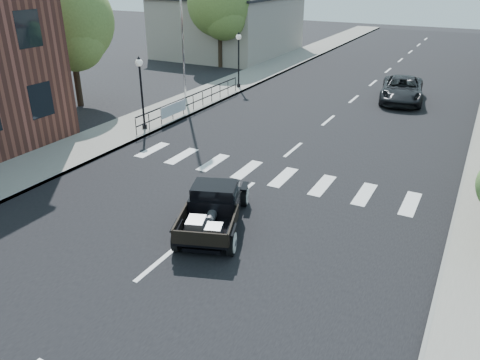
% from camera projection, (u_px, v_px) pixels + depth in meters
% --- Properties ---
extents(ground, '(120.00, 120.00, 0.00)m').
position_uv_depth(ground, '(213.00, 217.00, 15.46)').
color(ground, black).
rests_on(ground, ground).
extents(road, '(14.00, 80.00, 0.02)m').
position_uv_depth(road, '(344.00, 107.00, 27.50)').
color(road, black).
rests_on(road, ground).
extents(road_markings, '(12.00, 60.00, 0.06)m').
position_uv_depth(road_markings, '(316.00, 131.00, 23.49)').
color(road_markings, silver).
rests_on(road_markings, ground).
extents(sidewalk_left, '(3.00, 80.00, 0.15)m').
position_uv_depth(sidewalk_left, '(220.00, 90.00, 31.10)').
color(sidewalk_left, gray).
rests_on(sidewalk_left, ground).
extents(low_building_left, '(10.00, 12.00, 5.00)m').
position_uv_depth(low_building_left, '(229.00, 26.00, 43.30)').
color(low_building_left, '#A79B8C').
rests_on(low_building_left, ground).
extents(railing, '(0.08, 10.00, 1.00)m').
position_uv_depth(railing, '(193.00, 101.00, 26.33)').
color(railing, black).
rests_on(railing, sidewalk_left).
extents(banner, '(0.04, 2.20, 0.60)m').
position_uv_depth(banner, '(174.00, 113.00, 24.78)').
color(banner, silver).
rests_on(banner, sidewalk_left).
extents(lamp_post_b, '(0.36, 0.36, 3.55)m').
position_uv_depth(lamp_post_b, '(142.00, 93.00, 22.72)').
color(lamp_post_b, black).
rests_on(lamp_post_b, sidewalk_left).
extents(lamp_post_c, '(0.36, 0.36, 3.55)m').
position_uv_depth(lamp_post_c, '(239.00, 60.00, 30.75)').
color(lamp_post_c, black).
rests_on(lamp_post_c, sidewalk_left).
extents(big_tree_near, '(4.95, 4.95, 7.27)m').
position_uv_depth(big_tree_near, '(72.00, 43.00, 26.34)').
color(big_tree_near, '#556F2F').
rests_on(big_tree_near, ground).
extents(big_tree_far, '(5.05, 5.05, 7.41)m').
position_uv_depth(big_tree_far, '(220.00, 20.00, 36.91)').
color(big_tree_far, '#556F2F').
rests_on(big_tree_far, ground).
extents(hotrod_pickup, '(3.22, 4.56, 1.44)m').
position_uv_depth(hotrod_pickup, '(214.00, 207.00, 14.56)').
color(hotrod_pickup, black).
rests_on(hotrod_pickup, ground).
extents(second_car, '(3.16, 5.50, 1.44)m').
position_uv_depth(second_car, '(402.00, 90.00, 28.41)').
color(second_car, black).
rests_on(second_car, ground).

